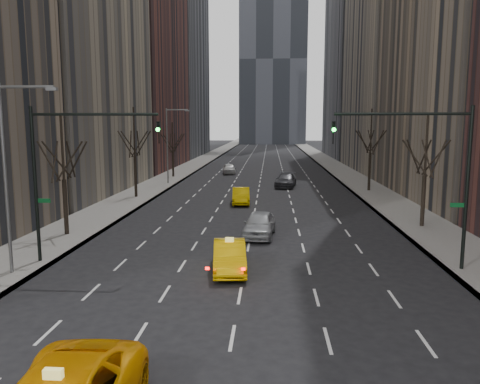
# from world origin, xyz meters

# --- Properties ---
(sidewalk_left) EXTENTS (4.50, 320.00, 0.15)m
(sidewalk_left) POSITION_xyz_m (-12.25, 70.00, 0.07)
(sidewalk_left) COLOR slate
(sidewalk_left) RESTS_ON ground
(sidewalk_right) EXTENTS (4.50, 320.00, 0.15)m
(sidewalk_right) POSITION_xyz_m (12.25, 70.00, 0.07)
(sidewalk_right) COLOR slate
(sidewalk_right) RESTS_ON ground
(bld_left_far) EXTENTS (14.00, 28.00, 44.00)m
(bld_left_far) POSITION_xyz_m (-21.50, 66.00, 22.00)
(bld_left_far) COLOR brown
(bld_left_far) RESTS_ON ground
(bld_left_deep) EXTENTS (14.00, 30.00, 60.00)m
(bld_left_deep) POSITION_xyz_m (-21.50, 96.00, 30.00)
(bld_left_deep) COLOR slate
(bld_left_deep) RESTS_ON ground
(bld_right_far) EXTENTS (14.00, 28.00, 50.00)m
(bld_right_far) POSITION_xyz_m (21.50, 64.00, 25.00)
(bld_right_far) COLOR tan
(bld_right_far) RESTS_ON ground
(bld_right_deep) EXTENTS (14.00, 30.00, 58.00)m
(bld_right_deep) POSITION_xyz_m (21.50, 95.00, 29.00)
(bld_right_deep) COLOR slate
(bld_right_deep) RESTS_ON ground
(tree_lw_b) EXTENTS (3.36, 3.50, 7.82)m
(tree_lw_b) POSITION_xyz_m (-12.00, 18.00, 3.72)
(tree_lw_b) COLOR black
(tree_lw_b) RESTS_ON ground
(tree_lw_c) EXTENTS (3.36, 3.50, 8.74)m
(tree_lw_c) POSITION_xyz_m (-12.00, 34.00, 4.04)
(tree_lw_c) COLOR black
(tree_lw_c) RESTS_ON ground
(tree_lw_d) EXTENTS (3.36, 3.50, 7.36)m
(tree_lw_d) POSITION_xyz_m (-12.00, 52.00, 3.56)
(tree_lw_d) COLOR black
(tree_lw_d) RESTS_ON ground
(tree_rw_b) EXTENTS (3.36, 3.50, 7.82)m
(tree_rw_b) POSITION_xyz_m (12.00, 22.00, 3.72)
(tree_rw_b) COLOR black
(tree_rw_b) RESTS_ON ground
(tree_rw_c) EXTENTS (3.36, 3.50, 8.74)m
(tree_rw_c) POSITION_xyz_m (12.00, 40.00, 4.04)
(tree_rw_c) COLOR black
(tree_rw_c) RESTS_ON ground
(traffic_mast_left) EXTENTS (6.69, 0.39, 8.00)m
(traffic_mast_left) POSITION_xyz_m (-9.11, 12.00, 5.49)
(traffic_mast_left) COLOR black
(traffic_mast_left) RESTS_ON ground
(traffic_mast_right) EXTENTS (6.69, 0.39, 8.00)m
(traffic_mast_right) POSITION_xyz_m (9.11, 12.00, 5.49)
(traffic_mast_right) COLOR black
(traffic_mast_right) RESTS_ON ground
(streetlight_near) EXTENTS (2.83, 0.22, 9.00)m
(streetlight_near) POSITION_xyz_m (-10.84, 10.00, 5.62)
(streetlight_near) COLOR slate
(streetlight_near) RESTS_ON ground
(streetlight_far) EXTENTS (2.83, 0.22, 9.00)m
(streetlight_far) POSITION_xyz_m (-10.84, 45.00, 5.62)
(streetlight_far) COLOR slate
(streetlight_far) RESTS_ON ground
(taxi_sedan) EXTENTS (2.02, 4.64, 1.48)m
(taxi_sedan) POSITION_xyz_m (-0.73, 11.37, 0.74)
(taxi_sedan) COLOR #FFC005
(taxi_sedan) RESTS_ON ground
(silver_sedan_ahead) EXTENTS (2.31, 4.86, 1.61)m
(silver_sedan_ahead) POSITION_xyz_m (0.58, 18.77, 0.80)
(silver_sedan_ahead) COLOR #9C9FA4
(silver_sedan_ahead) RESTS_ON ground
(far_taxi) EXTENTS (1.83, 4.53, 1.46)m
(far_taxi) POSITION_xyz_m (-1.39, 31.26, 0.73)
(far_taxi) COLOR #E4BA04
(far_taxi) RESTS_ON ground
(far_suv_grey) EXTENTS (2.87, 5.65, 1.57)m
(far_suv_grey) POSITION_xyz_m (3.10, 43.16, 0.79)
(far_suv_grey) COLOR #313136
(far_suv_grey) RESTS_ON ground
(far_car_white) EXTENTS (2.31, 4.63, 1.52)m
(far_car_white) POSITION_xyz_m (-4.76, 57.25, 0.76)
(far_car_white) COLOR silver
(far_car_white) RESTS_ON ground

